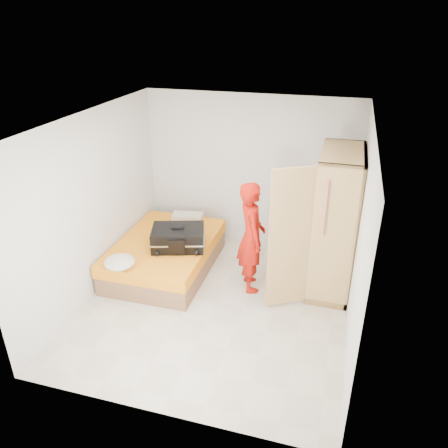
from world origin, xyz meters
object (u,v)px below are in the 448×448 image
(bed, at_px, (166,255))
(wardrobe, at_px, (331,227))
(person, at_px, (251,237))
(suitcase, at_px, (178,238))
(round_cushion, at_px, (119,262))

(bed, bearing_deg, wardrobe, 3.91)
(person, relative_size, suitcase, 1.80)
(suitcase, distance_m, round_cushion, 0.98)
(person, xyz_separation_m, suitcase, (-1.14, 0.01, -0.18))
(person, distance_m, suitcase, 1.15)
(wardrobe, xyz_separation_m, round_cushion, (-2.81, -1.07, -0.42))
(bed, xyz_separation_m, suitcase, (0.28, -0.12, 0.40))
(round_cushion, bearing_deg, wardrobe, 20.86)
(person, height_order, round_cushion, person)
(suitcase, xyz_separation_m, round_cushion, (-0.58, -0.78, -0.07))
(bed, relative_size, wardrobe, 0.96)
(person, bearing_deg, bed, 61.23)
(bed, distance_m, round_cushion, 1.01)
(round_cushion, bearing_deg, suitcase, 53.37)
(bed, height_order, wardrobe, wardrobe)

